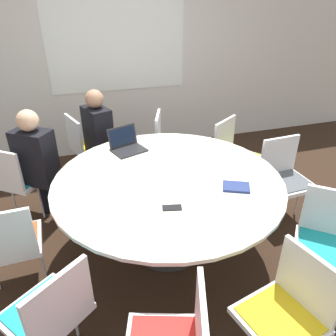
{
  "coord_description": "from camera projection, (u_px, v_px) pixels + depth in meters",
  "views": [
    {
      "loc": [
        -0.69,
        -2.24,
        2.16
      ],
      "look_at": [
        0.0,
        0.0,
        0.86
      ],
      "focal_mm": 35.0,
      "sensor_mm": 36.0,
      "label": 1
    }
  ],
  "objects": [
    {
      "name": "chair_5",
      "position": [
        289.0,
        308.0,
        1.92
      ],
      "size": [
        0.51,
        0.53,
        0.85
      ],
      "rotation": [
        0.0,
        0.0,
        8.1
      ],
      "color": "white",
      "rests_on": "ground_plane"
    },
    {
      "name": "ground_plane",
      "position": [
        168.0,
        247.0,
        3.1
      ],
      "size": [
        16.0,
        16.0,
        0.0
      ],
      "primitive_type": "plane",
      "color": "black"
    },
    {
      "name": "spiral_notebook",
      "position": [
        236.0,
        187.0,
        2.6
      ],
      "size": [
        0.25,
        0.22,
        0.02
      ],
      "color": "navy",
      "rests_on": "conference_table"
    },
    {
      "name": "cell_phone",
      "position": [
        172.0,
        208.0,
        2.36
      ],
      "size": [
        0.15,
        0.1,
        0.01
      ],
      "color": "black",
      "rests_on": "conference_table"
    },
    {
      "name": "laptop",
      "position": [
        126.0,
        145.0,
        3.19
      ],
      "size": [
        0.37,
        0.34,
        0.21
      ],
      "rotation": [
        0.0,
        0.0,
        0.33
      ],
      "color": "#232326",
      "rests_on": "conference_table"
    },
    {
      "name": "chair_0",
      "position": [
        86.0,
        143.0,
        3.93
      ],
      "size": [
        0.54,
        0.55,
        0.85
      ],
      "rotation": [
        0.0,
        0.0,
        5.05
      ],
      "color": "white",
      "rests_on": "ground_plane"
    },
    {
      "name": "chair_9",
      "position": [
        169.0,
        142.0,
        3.97
      ],
      "size": [
        0.55,
        0.56,
        0.85
      ],
      "rotation": [
        0.0,
        0.0,
        10.64
      ],
      "color": "white",
      "rests_on": "ground_plane"
    },
    {
      "name": "chair_6",
      "position": [
        327.0,
        237.0,
        2.46
      ],
      "size": [
        0.61,
        0.61,
        0.85
      ],
      "rotation": [
        0.0,
        0.0,
        8.72
      ],
      "color": "white",
      "rests_on": "ground_plane"
    },
    {
      "name": "conference_table",
      "position": [
        168.0,
        188.0,
        2.77
      ],
      "size": [
        1.91,
        1.91,
        0.76
      ],
      "color": "#333333",
      "rests_on": "ground_plane"
    },
    {
      "name": "chair_8",
      "position": [
        233.0,
        151.0,
        3.76
      ],
      "size": [
        0.6,
        0.59,
        0.85
      ],
      "rotation": [
        0.0,
        0.0,
        10.02
      ],
      "color": "white",
      "rests_on": "ground_plane"
    },
    {
      "name": "chair_7",
      "position": [
        284.0,
        174.0,
        3.29
      ],
      "size": [
        0.46,
        0.45,
        0.85
      ],
      "rotation": [
        0.0,
        0.0,
        9.48
      ],
      "color": "white",
      "rests_on": "ground_plane"
    },
    {
      "name": "wall_back",
      "position": [
        118.0,
        55.0,
        4.34
      ],
      "size": [
        8.0,
        0.07,
        2.7
      ],
      "color": "silver",
      "rests_on": "ground_plane"
    },
    {
      "name": "person_1",
      "position": [
        37.0,
        159.0,
        3.15
      ],
      "size": [
        0.42,
        0.39,
        1.2
      ],
      "rotation": [
        0.0,
        0.0,
        5.65
      ],
      "color": "black",
      "rests_on": "ground_plane"
    },
    {
      "name": "person_0",
      "position": [
        99.0,
        133.0,
        3.7
      ],
      "size": [
        0.34,
        0.41,
        1.2
      ],
      "rotation": [
        0.0,
        0.0,
        5.05
      ],
      "color": "black",
      "rests_on": "ground_plane"
    },
    {
      "name": "chair_1",
      "position": [
        16.0,
        177.0,
        3.24
      ],
      "size": [
        0.6,
        0.6,
        0.85
      ],
      "rotation": [
        0.0,
        0.0,
        5.65
      ],
      "color": "white",
      "rests_on": "ground_plane"
    },
    {
      "name": "chair_2",
      "position": [
        9.0,
        242.0,
        2.42
      ],
      "size": [
        0.46,
        0.44,
        0.85
      ],
      "rotation": [
        0.0,
        0.0,
        6.33
      ],
      "color": "white",
      "rests_on": "ground_plane"
    },
    {
      "name": "chair_3",
      "position": [
        50.0,
        310.0,
        1.91
      ],
      "size": [
        0.6,
        0.6,
        0.85
      ],
      "rotation": [
        0.0,
        0.0,
        6.94
      ],
      "color": "white",
      "rests_on": "ground_plane"
    }
  ]
}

